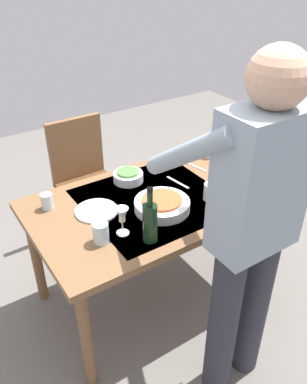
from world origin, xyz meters
name	(u,v)px	position (x,y,z in m)	size (l,w,h in m)	color
ground_plane	(154,291)	(0.00, 0.00, 0.00)	(6.00, 6.00, 0.00)	#66605B
dining_table	(154,211)	(0.00, 0.00, 0.64)	(1.38, 0.85, 0.72)	brown
chair_near	(84,174)	(0.07, -0.81, 0.53)	(0.40, 0.40, 0.91)	#523019
person_server	(250,226)	(-0.03, 0.69, 0.96)	(0.42, 0.61, 1.69)	#2D2D38
wine_bottle	(150,221)	(0.21, 0.29, 0.83)	(0.07, 0.07, 0.30)	black
wine_glass_left	(122,216)	(0.30, 0.17, 0.83)	(0.07, 0.07, 0.15)	white
water_cup_near_left	(47,201)	(0.53, -0.24, 0.77)	(0.06, 0.06, 0.09)	silver
water_cup_near_right	(210,150)	(-0.61, -0.24, 0.77)	(0.07, 0.07, 0.09)	silver
water_cup_far_left	(211,192)	(-0.27, 0.17, 0.77)	(0.08, 0.08, 0.10)	silver
water_cup_far_right	(101,233)	(0.41, 0.17, 0.78)	(0.08, 0.08, 0.11)	silver
serving_bowl_pasta	(162,204)	(0.02, 0.11, 0.76)	(0.30, 0.30, 0.07)	silver
side_bowl_salad	(128,176)	(0.02, -0.25, 0.76)	(0.18, 0.18, 0.07)	silver
dinner_plate_near	(233,187)	(-0.46, 0.15, 0.73)	(0.23, 0.23, 0.01)	silver
dinner_plate_far	(96,211)	(0.32, -0.07, 0.73)	(0.23, 0.23, 0.01)	silver
table_knife	(194,166)	(-0.43, -0.18, 0.73)	(0.01, 0.20, 0.01)	silver
table_fork	(178,183)	(-0.22, -0.07, 0.73)	(0.01, 0.18, 0.01)	silver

